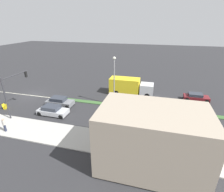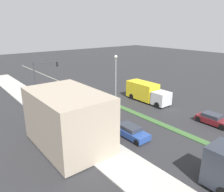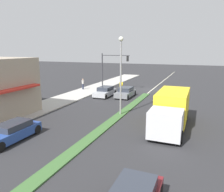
% 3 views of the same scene
% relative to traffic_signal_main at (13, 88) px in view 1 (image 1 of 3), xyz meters
% --- Properties ---
extents(ground_plane, '(160.00, 160.00, 0.00)m').
position_rel_traffic_signal_main_xyz_m(ground_plane, '(-6.12, 15.22, -3.90)').
color(ground_plane, '#2B2B2D').
extents(sidewalk_right, '(4.00, 73.00, 0.12)m').
position_rel_traffic_signal_main_xyz_m(sidewalk_right, '(2.88, 15.72, -3.84)').
color(sidewalk_right, '#B2AFA8').
rests_on(sidewalk_right, ground).
extents(median_strip, '(0.90, 46.00, 0.10)m').
position_rel_traffic_signal_main_xyz_m(median_strip, '(-6.12, 24.22, -3.85)').
color(median_strip, '#3D6633').
rests_on(median_strip, ground).
extents(lane_marking_center, '(0.16, 60.00, 0.01)m').
position_rel_traffic_signal_main_xyz_m(lane_marking_center, '(-6.12, -2.78, -3.90)').
color(lane_marking_center, beige).
rests_on(lane_marking_center, ground).
extents(building_corner_store, '(6.26, 8.89, 5.41)m').
position_rel_traffic_signal_main_xyz_m(building_corner_store, '(4.81, 18.31, -1.07)').
color(building_corner_store, tan).
rests_on(building_corner_store, sidewalk_right).
extents(traffic_signal_main, '(4.59, 0.34, 5.60)m').
position_rel_traffic_signal_main_xyz_m(traffic_signal_main, '(0.00, 0.00, 0.00)').
color(traffic_signal_main, '#333338').
rests_on(traffic_signal_main, sidewalk_right).
extents(street_lamp, '(0.44, 0.44, 7.37)m').
position_rel_traffic_signal_main_xyz_m(street_lamp, '(-6.12, 12.23, 0.88)').
color(street_lamp, gray).
rests_on(street_lamp, median_strip).
extents(pedestrian, '(0.34, 0.34, 1.67)m').
position_rel_traffic_signal_main_xyz_m(pedestrian, '(4.03, 1.74, -2.90)').
color(pedestrian, '#282D42').
rests_on(pedestrian, sidewalk_right).
extents(warning_aframe_sign, '(0.45, 0.53, 0.84)m').
position_rel_traffic_signal_main_xyz_m(warning_aframe_sign, '(-0.69, -2.98, -3.47)').
color(warning_aframe_sign, yellow).
rests_on(warning_aframe_sign, ground).
extents(delivery_truck, '(2.44, 7.50, 2.87)m').
position_rel_traffic_signal_main_xyz_m(delivery_truck, '(-11.12, 13.77, -2.43)').
color(delivery_truck, silver).
rests_on(delivery_truck, ground).
extents(sedan_maroon, '(1.76, 3.82, 1.29)m').
position_rel_traffic_signal_main_xyz_m(sedan_maroon, '(-11.12, 24.66, -3.27)').
color(sedan_maroon, maroon).
rests_on(sedan_maroon, ground).
extents(sedan_silver, '(1.86, 4.10, 1.30)m').
position_rel_traffic_signal_main_xyz_m(sedan_silver, '(-1.12, 4.74, -3.28)').
color(sedan_silver, '#B7BABF').
rests_on(sedan_silver, ground).
extents(suv_grey, '(1.85, 4.05, 1.33)m').
position_rel_traffic_signal_main_xyz_m(suv_grey, '(-3.92, 4.19, -3.26)').
color(suv_grey, slate).
rests_on(suv_grey, ground).
extents(coupe_blue, '(1.74, 4.21, 1.27)m').
position_rel_traffic_signal_main_xyz_m(coupe_blue, '(-1.12, 20.84, -3.28)').
color(coupe_blue, '#284793').
rests_on(coupe_blue, ground).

